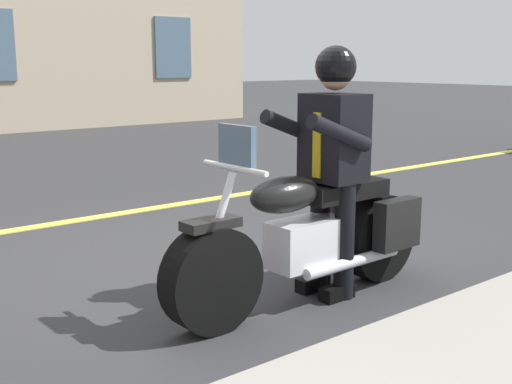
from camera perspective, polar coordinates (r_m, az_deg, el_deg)
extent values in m
plane|color=#333335|center=(5.36, -6.94, -6.54)|extent=(80.00, 80.00, 0.00)
cube|color=#E5DB4C|center=(7.07, -15.62, -2.44)|extent=(60.00, 0.16, 0.01)
cylinder|color=black|center=(4.02, -3.87, -7.62)|extent=(0.66, 0.21, 0.66)
cylinder|color=black|center=(5.05, 10.51, -3.84)|extent=(0.66, 0.21, 0.66)
cube|color=silver|center=(4.49, 4.41, -4.40)|extent=(0.56, 0.29, 0.32)
ellipsoid|color=black|center=(4.27, 2.56, -0.22)|extent=(0.56, 0.29, 0.24)
cube|color=black|center=(4.66, 7.55, 0.16)|extent=(0.70, 0.29, 0.12)
cube|color=black|center=(4.84, 12.20, -2.73)|extent=(0.40, 0.13, 0.36)
cube|color=black|center=(5.12, 8.32, -1.85)|extent=(0.40, 0.13, 0.36)
cylinder|color=silver|center=(3.96, -3.69, -3.86)|extent=(0.35, 0.06, 0.76)
cylinder|color=silver|center=(3.97, -1.89, 2.11)|extent=(0.05, 0.60, 0.04)
cube|color=black|center=(3.92, -3.94, -2.78)|extent=(0.36, 0.17, 0.06)
cylinder|color=silver|center=(4.64, 8.44, -6.03)|extent=(0.90, 0.09, 0.08)
cube|color=slate|center=(3.96, -1.68, 3.86)|extent=(0.05, 0.32, 0.28)
cylinder|color=black|center=(4.59, 7.70, -4.14)|extent=(0.14, 0.14, 0.84)
cube|color=black|center=(4.66, 7.08, -8.67)|extent=(0.26, 0.11, 0.10)
cylinder|color=black|center=(4.74, 5.56, -3.57)|extent=(0.14, 0.14, 0.84)
cube|color=black|center=(4.81, 4.97, -7.95)|extent=(0.26, 0.11, 0.10)
cube|color=black|center=(4.53, 6.81, 4.72)|extent=(0.33, 0.41, 0.60)
cube|color=#B28C14|center=(4.42, 5.37, 4.07)|extent=(0.03, 0.07, 0.44)
cylinder|color=black|center=(4.25, 7.32, 5.09)|extent=(0.55, 0.11, 0.28)
cylinder|color=black|center=(4.55, 3.25, 5.58)|extent=(0.55, 0.11, 0.28)
sphere|color=tan|center=(4.50, 6.94, 10.17)|extent=(0.22, 0.22, 0.22)
sphere|color=black|center=(4.50, 6.96, 10.80)|extent=(0.28, 0.28, 0.28)
cube|color=slate|center=(18.05, -7.23, 12.36)|extent=(1.10, 0.06, 1.60)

